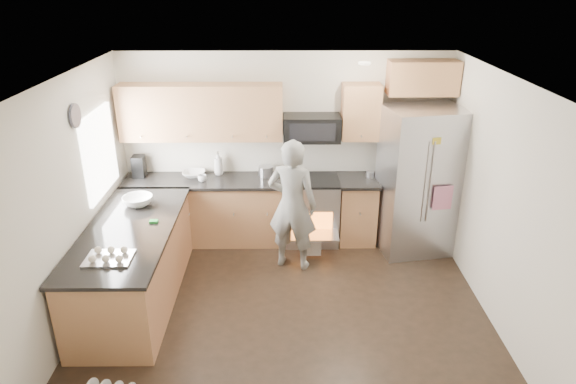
{
  "coord_description": "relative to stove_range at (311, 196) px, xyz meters",
  "views": [
    {
      "loc": [
        -0.02,
        -4.84,
        3.54
      ],
      "look_at": [
        0.02,
        0.5,
        1.25
      ],
      "focal_mm": 32.0,
      "sensor_mm": 36.0,
      "label": 1
    }
  ],
  "objects": [
    {
      "name": "back_cabinet_run",
      "position": [
        -0.93,
        0.06,
        0.29
      ],
      "size": [
        4.45,
        0.64,
        2.5
      ],
      "color": "#AE6D45",
      "rests_on": "ground"
    },
    {
      "name": "stove_range",
      "position": [
        0.0,
        0.0,
        0.0
      ],
      "size": [
        0.76,
        0.97,
        1.79
      ],
      "color": "#B7B7BC",
      "rests_on": "ground"
    },
    {
      "name": "refrigerator",
      "position": [
        1.42,
        -0.24,
        0.31
      ],
      "size": [
        1.08,
        0.91,
        1.98
      ],
      "rotation": [
        0.0,
        0.0,
        0.17
      ],
      "color": "#B7B7BC",
      "rests_on": "ground"
    },
    {
      "name": "room_shell",
      "position": [
        -0.39,
        -1.68,
        1.0
      ],
      "size": [
        4.54,
        4.04,
        2.62
      ],
      "color": "beige",
      "rests_on": "ground"
    },
    {
      "name": "peninsula",
      "position": [
        -2.1,
        -1.44,
        -0.21
      ],
      "size": [
        0.96,
        2.36,
        1.04
      ],
      "color": "#AE6D45",
      "rests_on": "ground"
    },
    {
      "name": "ground",
      "position": [
        -0.35,
        -1.69,
        -0.68
      ],
      "size": [
        4.5,
        4.5,
        0.0
      ],
      "primitive_type": "plane",
      "color": "black",
      "rests_on": "ground"
    },
    {
      "name": "person",
      "position": [
        -0.27,
        -0.71,
        0.18
      ],
      "size": [
        0.71,
        0.56,
        1.72
      ],
      "primitive_type": "imported",
      "rotation": [
        0.0,
        0.0,
        2.87
      ],
      "color": "gray",
      "rests_on": "ground"
    }
  ]
}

